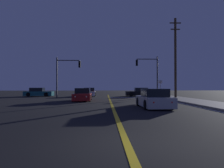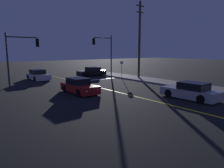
% 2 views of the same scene
% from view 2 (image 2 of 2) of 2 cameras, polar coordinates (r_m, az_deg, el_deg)
% --- Properties ---
extents(sidewalk_right, '(3.20, 44.80, 0.15)m').
position_cam_2_polar(sidewalk_right, '(23.43, 21.50, -0.61)').
color(sidewalk_right, gray).
rests_on(sidewalk_right, ground).
extents(lane_line_center, '(0.20, 42.31, 0.01)m').
position_cam_2_polar(lane_line_center, '(17.14, 7.38, -3.64)').
color(lane_line_center, gold).
rests_on(lane_line_center, ground).
extents(lane_line_edge_right, '(0.16, 42.31, 0.01)m').
position_cam_2_polar(lane_line_edge_right, '(21.89, 18.98, -1.29)').
color(lane_line_edge_right, white).
rests_on(lane_line_edge_right, ground).
extents(stop_bar, '(6.46, 0.50, 0.01)m').
position_cam_2_polar(stop_bar, '(27.55, -3.98, 1.22)').
color(stop_bar, white).
rests_on(stop_bar, ground).
extents(car_parked_curb_black, '(4.37, 1.88, 1.34)m').
position_cam_2_polar(car_parked_curb_black, '(31.80, -5.54, 3.29)').
color(car_parked_curb_black, black).
rests_on(car_parked_curb_black, ground).
extents(car_distant_tail_silver, '(1.99, 4.57, 1.34)m').
position_cam_2_polar(car_distant_tail_silver, '(17.58, 20.76, -1.92)').
color(car_distant_tail_silver, '#B2B5BA').
rests_on(car_distant_tail_silver, ground).
extents(car_mid_block_white, '(2.02, 4.28, 1.34)m').
position_cam_2_polar(car_mid_block_white, '(28.99, -19.58, 2.25)').
color(car_mid_block_white, silver).
rests_on(car_mid_block_white, ground).
extents(car_following_oncoming_red, '(1.93, 4.25, 1.34)m').
position_cam_2_polar(car_following_oncoming_red, '(19.00, -8.97, -0.66)').
color(car_following_oncoming_red, maroon).
rests_on(car_following_oncoming_red, ground).
extents(traffic_signal_near_right, '(3.30, 0.28, 6.01)m').
position_cam_2_polar(traffic_signal_near_right, '(30.84, -1.90, 9.43)').
color(traffic_signal_near_right, '#38383D').
rests_on(traffic_signal_near_right, ground).
extents(traffic_signal_far_left, '(3.38, 0.28, 5.59)m').
position_cam_2_polar(traffic_signal_far_left, '(24.35, -24.06, 8.16)').
color(traffic_signal_far_left, '#38383D').
rests_on(traffic_signal_far_left, ground).
extents(utility_pole_right, '(1.42, 0.29, 10.17)m').
position_cam_2_polar(utility_pole_right, '(28.65, 7.53, 11.98)').
color(utility_pole_right, '#4C3823').
rests_on(utility_pole_right, ground).
extents(street_sign_corner, '(0.56, 0.06, 2.40)m').
position_cam_2_polar(street_sign_corner, '(29.21, 2.66, 4.85)').
color(street_sign_corner, slate).
rests_on(street_sign_corner, ground).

